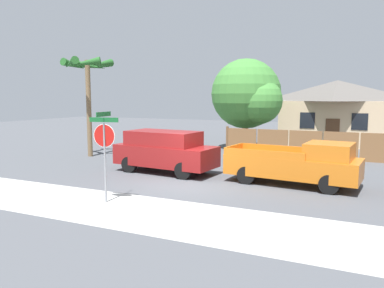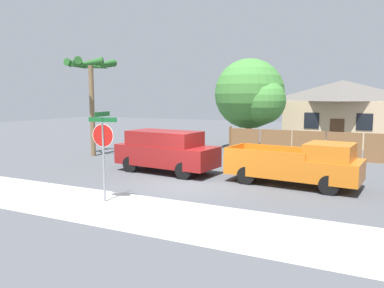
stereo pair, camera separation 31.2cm
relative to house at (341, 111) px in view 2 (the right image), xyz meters
name	(u,v)px [view 2 (the right image)]	position (x,y,z in m)	size (l,w,h in m)	color
ground_plane	(185,186)	(-4.32, -17.19, -2.43)	(80.00, 80.00, 0.00)	#4C4F54
sidewalk_strip	(131,210)	(-4.32, -20.79, -2.42)	(36.00, 3.20, 0.01)	#B2B2AD
wooden_fence	(326,146)	(-0.11, -8.26, -1.65)	(11.35, 0.12, 1.66)	brown
house	(341,111)	(0.00, 0.00, 0.00)	(7.97, 6.80, 4.69)	beige
oak_tree	(252,95)	(-4.96, -6.39, 1.13)	(4.75, 4.53, 5.93)	brown
palm_tree	(91,73)	(-12.57, -12.87, 2.41)	(2.77, 2.98, 5.63)	brown
red_suv	(166,150)	(-6.29, -15.23, -1.40)	(4.86, 2.32, 1.91)	maroon
orange_pickup	(298,164)	(-0.37, -15.25, -1.58)	(5.25, 2.38, 1.74)	orange
stop_sign	(103,141)	(-5.68, -20.35, -0.41)	(1.01, 0.91, 2.97)	gray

